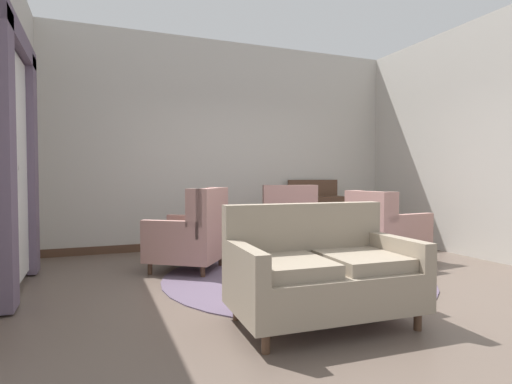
{
  "coord_description": "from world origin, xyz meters",
  "views": [
    {
      "loc": [
        -2.14,
        -3.89,
        1.16
      ],
      "look_at": [
        -0.25,
        0.89,
        0.97
      ],
      "focal_mm": 28.83,
      "sensor_mm": 36.0,
      "label": 1
    }
  ],
  "objects_px": {
    "coffee_table": "(302,245)",
    "sideboard": "(317,216)",
    "side_table": "(357,228)",
    "porcelain_vase": "(305,224)",
    "armchair_back_corner": "(193,235)",
    "settee": "(321,272)",
    "armchair_far_left": "(384,231)",
    "armchair_near_sideboard": "(288,224)"
  },
  "relations": [
    {
      "from": "armchair_far_left",
      "to": "sideboard",
      "type": "height_order",
      "value": "sideboard"
    },
    {
      "from": "coffee_table",
      "to": "armchair_far_left",
      "type": "xyz_separation_m",
      "value": [
        1.5,
        0.44,
        0.03
      ]
    },
    {
      "from": "armchair_near_sideboard",
      "to": "armchair_back_corner",
      "type": "height_order",
      "value": "armchair_near_sideboard"
    },
    {
      "from": "porcelain_vase",
      "to": "side_table",
      "type": "xyz_separation_m",
      "value": [
        1.4,
        0.98,
        -0.23
      ]
    },
    {
      "from": "side_table",
      "to": "sideboard",
      "type": "height_order",
      "value": "sideboard"
    },
    {
      "from": "side_table",
      "to": "settee",
      "type": "bearing_deg",
      "value": -130.64
    },
    {
      "from": "armchair_back_corner",
      "to": "side_table",
      "type": "xyz_separation_m",
      "value": [
        2.52,
        0.14,
        -0.04
      ]
    },
    {
      "from": "coffee_table",
      "to": "armchair_near_sideboard",
      "type": "height_order",
      "value": "armchair_near_sideboard"
    },
    {
      "from": "porcelain_vase",
      "to": "sideboard",
      "type": "height_order",
      "value": "sideboard"
    },
    {
      "from": "armchair_back_corner",
      "to": "sideboard",
      "type": "height_order",
      "value": "sideboard"
    },
    {
      "from": "coffee_table",
      "to": "settee",
      "type": "xyz_separation_m",
      "value": [
        -0.52,
        -1.31,
        0.01
      ]
    },
    {
      "from": "coffee_table",
      "to": "armchair_near_sideboard",
      "type": "bearing_deg",
      "value": 69.89
    },
    {
      "from": "side_table",
      "to": "porcelain_vase",
      "type": "bearing_deg",
      "value": -145.07
    },
    {
      "from": "porcelain_vase",
      "to": "armchair_far_left",
      "type": "height_order",
      "value": "armchair_far_left"
    },
    {
      "from": "armchair_back_corner",
      "to": "side_table",
      "type": "distance_m",
      "value": 2.52
    },
    {
      "from": "armchair_back_corner",
      "to": "porcelain_vase",
      "type": "bearing_deg",
      "value": 88.16
    },
    {
      "from": "porcelain_vase",
      "to": "armchair_near_sideboard",
      "type": "height_order",
      "value": "armchair_near_sideboard"
    },
    {
      "from": "porcelain_vase",
      "to": "armchair_back_corner",
      "type": "xyz_separation_m",
      "value": [
        -1.11,
        0.84,
        -0.18
      ]
    },
    {
      "from": "coffee_table",
      "to": "side_table",
      "type": "height_order",
      "value": "side_table"
    },
    {
      "from": "sideboard",
      "to": "armchair_near_sideboard",
      "type": "bearing_deg",
      "value": -141.62
    },
    {
      "from": "armchair_near_sideboard",
      "to": "sideboard",
      "type": "bearing_deg",
      "value": -123.78
    },
    {
      "from": "porcelain_vase",
      "to": "armchair_near_sideboard",
      "type": "relative_size",
      "value": 0.32
    },
    {
      "from": "coffee_table",
      "to": "porcelain_vase",
      "type": "distance_m",
      "value": 0.24
    },
    {
      "from": "side_table",
      "to": "armchair_far_left",
      "type": "bearing_deg",
      "value": -85.1
    },
    {
      "from": "coffee_table",
      "to": "armchair_far_left",
      "type": "height_order",
      "value": "armchair_far_left"
    },
    {
      "from": "coffee_table",
      "to": "sideboard",
      "type": "relative_size",
      "value": 0.75
    },
    {
      "from": "settee",
      "to": "sideboard",
      "type": "height_order",
      "value": "sideboard"
    },
    {
      "from": "porcelain_vase",
      "to": "armchair_near_sideboard",
      "type": "distance_m",
      "value": 1.51
    },
    {
      "from": "settee",
      "to": "armchair_far_left",
      "type": "xyz_separation_m",
      "value": [
        2.02,
        1.76,
        0.02
      ]
    },
    {
      "from": "settee",
      "to": "armchair_back_corner",
      "type": "relative_size",
      "value": 1.29
    },
    {
      "from": "armchair_near_sideboard",
      "to": "side_table",
      "type": "distance_m",
      "value": 1.03
    },
    {
      "from": "armchair_far_left",
      "to": "sideboard",
      "type": "relative_size",
      "value": 0.89
    },
    {
      "from": "settee",
      "to": "armchair_near_sideboard",
      "type": "bearing_deg",
      "value": 71.28
    },
    {
      "from": "coffee_table",
      "to": "side_table",
      "type": "relative_size",
      "value": 1.28
    },
    {
      "from": "armchair_near_sideboard",
      "to": "armchair_back_corner",
      "type": "bearing_deg",
      "value": 37.83
    },
    {
      "from": "coffee_table",
      "to": "side_table",
      "type": "distance_m",
      "value": 1.76
    },
    {
      "from": "settee",
      "to": "armchair_far_left",
      "type": "bearing_deg",
      "value": 43.07
    },
    {
      "from": "settee",
      "to": "porcelain_vase",
      "type": "bearing_deg",
      "value": 68.72
    },
    {
      "from": "coffee_table",
      "to": "armchair_back_corner",
      "type": "relative_size",
      "value": 0.74
    },
    {
      "from": "settee",
      "to": "coffee_table",
      "type": "bearing_deg",
      "value": 70.51
    },
    {
      "from": "armchair_far_left",
      "to": "sideboard",
      "type": "bearing_deg",
      "value": -4.78
    },
    {
      "from": "armchair_back_corner",
      "to": "armchair_far_left",
      "type": "bearing_deg",
      "value": 116.23
    }
  ]
}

